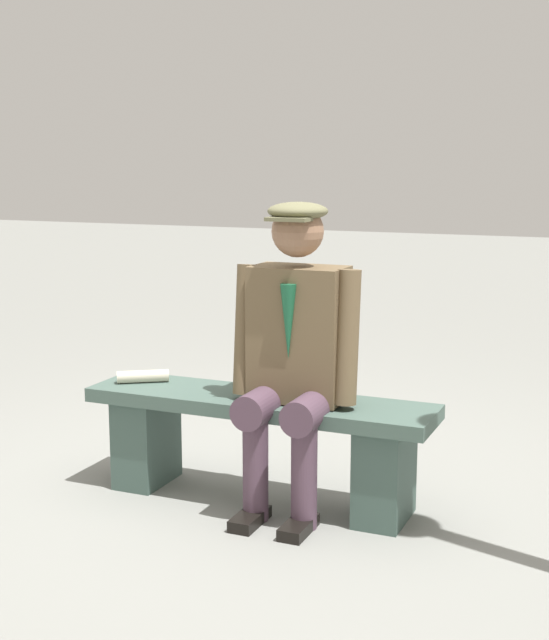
% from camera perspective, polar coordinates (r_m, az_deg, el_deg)
% --- Properties ---
extents(ground_plane, '(30.00, 30.00, 0.00)m').
position_cam_1_polar(ground_plane, '(4.18, -0.98, -11.28)').
color(ground_plane, gray).
extents(bench, '(1.59, 0.38, 0.49)m').
position_cam_1_polar(bench, '(4.08, -1.00, -7.20)').
color(bench, '#42584F').
rests_on(bench, ground).
extents(seated_man, '(0.57, 0.51, 1.35)m').
position_cam_1_polar(seated_man, '(3.85, 1.27, -1.59)').
color(seated_man, brown).
rests_on(seated_man, ground).
extents(rolled_magazine, '(0.23, 0.18, 0.06)m').
position_cam_1_polar(rolled_magazine, '(4.31, -8.32, -3.55)').
color(rolled_magazine, beige).
rests_on(rolled_magazine, bench).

